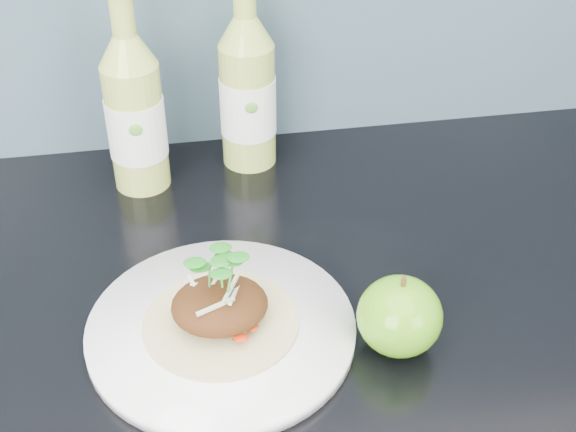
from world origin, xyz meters
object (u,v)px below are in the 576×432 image
object	(u,v)px
dinner_plate	(221,330)
green_apple	(400,316)
cider_bottle_left	(135,113)
cider_bottle_right	(248,92)

from	to	relation	value
dinner_plate	green_apple	bearing A→B (deg)	-14.19
dinner_plate	green_apple	size ratio (longest dim) A/B	3.91
cider_bottle_left	dinner_plate	bearing A→B (deg)	-94.75
dinner_plate	cider_bottle_right	world-z (taller)	cider_bottle_right
dinner_plate	cider_bottle_right	xyz separation A→B (m)	(0.07, 0.33, 0.10)
dinner_plate	cider_bottle_right	bearing A→B (deg)	77.57
cider_bottle_left	cider_bottle_right	bearing A→B (deg)	-5.99
cider_bottle_left	cider_bottle_right	xyz separation A→B (m)	(0.15, 0.03, 0.00)
cider_bottle_right	green_apple	bearing A→B (deg)	-61.34
green_apple	cider_bottle_right	size ratio (longest dim) A/B	0.34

